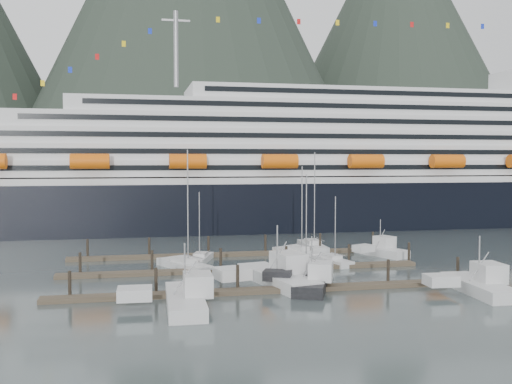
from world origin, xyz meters
TOP-DOWN VIEW (x-y plane):
  - ground at (0.00, 0.00)m, footprint 1600.00×1600.00m
  - mountains at (52.48, 588.54)m, footprint 870.00×440.00m
  - cruise_ship at (30.03, 54.94)m, footprint 210.00×30.40m
  - dock_near at (-4.93, -9.95)m, footprint 48.18×2.28m
  - dock_mid at (-4.93, 3.05)m, footprint 48.18×2.28m
  - dock_far at (-4.93, 16.05)m, footprint 48.18×2.28m
  - sailboat_b at (-12.67, 6.29)m, footprint 7.06×10.43m
  - sailboat_c at (-9.82, 11.57)m, footprint 4.72×8.44m
  - sailboat_d at (2.86, 2.00)m, footprint 2.74×10.57m
  - sailboat_f at (5.31, 13.60)m, footprint 6.31×9.59m
  - sailboat_g at (9.64, 19.99)m, footprint 3.17×11.02m
  - sailboat_h at (8.09, 5.77)m, footprint 4.23×8.22m
  - trawler_a at (-14.55, -15.00)m, footprint 9.37×13.00m
  - trawler_b at (0.27, -9.59)m, footprint 9.04×10.78m
  - trawler_c at (-2.89, -5.97)m, footprint 11.32×15.60m
  - trawler_d at (17.86, -14.99)m, footprint 8.78×11.86m
  - trawler_e at (17.90, 11.80)m, footprint 8.28×9.85m

SIDE VIEW (x-z plane):
  - ground at x=0.00m, z-range 0.00..0.00m
  - dock_near at x=-4.93m, z-range -1.29..1.91m
  - dock_mid at x=-4.93m, z-range -1.29..1.91m
  - dock_far at x=-4.93m, z-range -1.29..1.91m
  - sailboat_c at x=-9.82m, z-range -4.86..5.63m
  - sailboat_h at x=8.09m, z-range -4.62..5.39m
  - sailboat_d at x=2.86m, z-range -6.21..7.03m
  - sailboat_f at x=5.31m, z-range -6.68..7.55m
  - sailboat_g at x=9.64m, z-range -7.78..8.66m
  - sailboat_b at x=-12.67m, z-range -7.83..8.72m
  - trawler_e at x=17.90m, z-range -2.22..3.84m
  - trawler_b at x=0.27m, z-range -2.46..4.19m
  - trawler_d at x=17.86m, z-range -2.59..4.37m
  - trawler_a at x=-14.55m, z-range -2.64..4.45m
  - trawler_c at x=-2.89m, z-range -2.91..4.83m
  - cruise_ship at x=30.03m, z-range -13.11..37.19m
  - mountains at x=52.48m, z-range -46.60..373.40m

